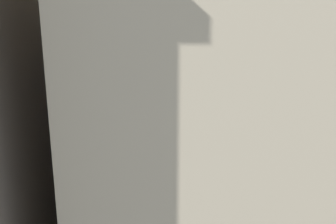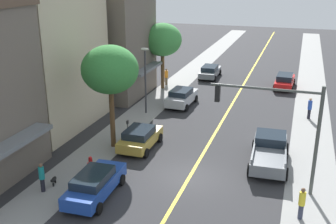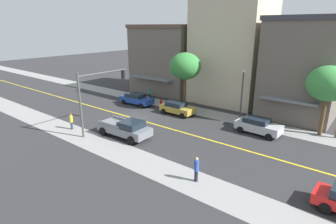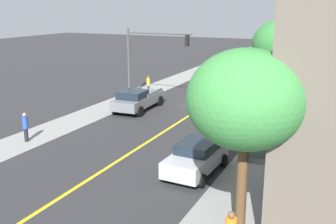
{
  "view_description": "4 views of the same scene",
  "coord_description": "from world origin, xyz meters",
  "px_view_note": "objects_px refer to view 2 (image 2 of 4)",
  "views": [
    {
      "loc": [
        -24.66,
        8.11,
        7.69
      ],
      "look_at": [
        -0.77,
        5.25,
        1.84
      ],
      "focal_mm": 36.44,
      "sensor_mm": 36.0,
      "label": 1
    },
    {
      "loc": [
        5.63,
        -21.06,
        11.78
      ],
      "look_at": [
        -3.07,
        5.19,
        2.08
      ],
      "focal_mm": 43.66,
      "sensor_mm": 36.0,
      "label": 2
    },
    {
      "loc": [
        20.59,
        21.49,
        10.1
      ],
      "look_at": [
        -0.41,
        4.79,
        1.59
      ],
      "focal_mm": 28.98,
      "sensor_mm": 36.0,
      "label": 3
    },
    {
      "loc": [
        -10.89,
        30.31,
        7.99
      ],
      "look_at": [
        -0.59,
        8.23,
        1.55
      ],
      "focal_mm": 43.1,
      "sensor_mm": 36.0,
      "label": 4
    }
  ],
  "objects_px": {
    "grey_pickup_truck": "(270,151)",
    "pedestrian_teal_shirt": "(42,177)",
    "pedestrian_yellow_shirt": "(302,203)",
    "street_lamp": "(145,73)",
    "blue_sedan_left_curb": "(95,184)",
    "silver_sedan_left_curb": "(182,97)",
    "fire_hydrant": "(91,163)",
    "traffic_light_mast": "(282,118)",
    "gold_sedan_left_curb": "(140,137)",
    "street_tree_right_corner": "(110,70)",
    "parking_meter": "(128,127)",
    "pedestrian_orange_shirt": "(166,76)",
    "small_dog": "(54,180)",
    "grey_sedan_left_curb": "(210,71)",
    "street_tree_left_near": "(162,40)",
    "pedestrian_blue_shirt": "(310,108)",
    "red_sedan_right_curb": "(285,81)"
  },
  "relations": [
    {
      "from": "pedestrian_orange_shirt",
      "to": "gold_sedan_left_curb",
      "type": "bearing_deg",
      "value": 174.7
    },
    {
      "from": "street_lamp",
      "to": "silver_sedan_left_curb",
      "type": "xyz_separation_m",
      "value": [
        2.34,
        2.92,
        -2.75
      ]
    },
    {
      "from": "blue_sedan_left_curb",
      "to": "pedestrian_yellow_shirt",
      "type": "height_order",
      "value": "pedestrian_yellow_shirt"
    },
    {
      "from": "traffic_light_mast",
      "to": "pedestrian_teal_shirt",
      "type": "distance_m",
      "value": 13.51
    },
    {
      "from": "street_tree_right_corner",
      "to": "gold_sedan_left_curb",
      "type": "height_order",
      "value": "street_tree_right_corner"
    },
    {
      "from": "street_tree_left_near",
      "to": "pedestrian_yellow_shirt",
      "type": "bearing_deg",
      "value": -54.86
    },
    {
      "from": "gold_sedan_left_curb",
      "to": "pedestrian_yellow_shirt",
      "type": "height_order",
      "value": "pedestrian_yellow_shirt"
    },
    {
      "from": "fire_hydrant",
      "to": "pedestrian_teal_shirt",
      "type": "xyz_separation_m",
      "value": [
        -1.25,
        -3.21,
        0.48
      ]
    },
    {
      "from": "gold_sedan_left_curb",
      "to": "grey_sedan_left_curb",
      "type": "bearing_deg",
      "value": -0.56
    },
    {
      "from": "street_lamp",
      "to": "grey_sedan_left_curb",
      "type": "relative_size",
      "value": 1.22
    },
    {
      "from": "street_tree_left_near",
      "to": "pedestrian_orange_shirt",
      "type": "xyz_separation_m",
      "value": [
        -0.06,
        1.38,
        -4.11
      ]
    },
    {
      "from": "traffic_light_mast",
      "to": "grey_pickup_truck",
      "type": "xyz_separation_m",
      "value": [
        -0.66,
        3.12,
        -3.36
      ]
    },
    {
      "from": "red_sedan_right_curb",
      "to": "grey_pickup_truck",
      "type": "xyz_separation_m",
      "value": [
        0.1,
        -18.53,
        0.1
      ]
    },
    {
      "from": "street_tree_right_corner",
      "to": "traffic_light_mast",
      "type": "xyz_separation_m",
      "value": [
        11.28,
        -2.47,
        -1.25
      ]
    },
    {
      "from": "grey_pickup_truck",
      "to": "pedestrian_teal_shirt",
      "type": "relative_size",
      "value": 3.22
    },
    {
      "from": "street_lamp",
      "to": "red_sedan_right_curb",
      "type": "height_order",
      "value": "street_lamp"
    },
    {
      "from": "traffic_light_mast",
      "to": "pedestrian_teal_shirt",
      "type": "bearing_deg",
      "value": 19.69
    },
    {
      "from": "traffic_light_mast",
      "to": "pedestrian_blue_shirt",
      "type": "distance_m",
      "value": 13.16
    },
    {
      "from": "street_tree_right_corner",
      "to": "street_lamp",
      "type": "distance_m",
      "value": 7.53
    },
    {
      "from": "grey_pickup_truck",
      "to": "small_dog",
      "type": "bearing_deg",
      "value": 117.73
    },
    {
      "from": "pedestrian_teal_shirt",
      "to": "street_tree_right_corner",
      "type": "bearing_deg",
      "value": 10.46
    },
    {
      "from": "grey_pickup_truck",
      "to": "pedestrian_yellow_shirt",
      "type": "relative_size",
      "value": 3.21
    },
    {
      "from": "red_sedan_right_curb",
      "to": "pedestrian_yellow_shirt",
      "type": "xyz_separation_m",
      "value": [
        2.17,
        -24.32,
        0.14
      ]
    },
    {
      "from": "red_sedan_right_curb",
      "to": "pedestrian_teal_shirt",
      "type": "distance_m",
      "value": 28.52
    },
    {
      "from": "street_tree_left_near",
      "to": "fire_hydrant",
      "type": "xyz_separation_m",
      "value": [
        1.73,
        -18.73,
        -4.61
      ]
    },
    {
      "from": "street_tree_right_corner",
      "to": "street_tree_left_near",
      "type": "bearing_deg",
      "value": 95.8
    },
    {
      "from": "street_tree_left_near",
      "to": "traffic_light_mast",
      "type": "relative_size",
      "value": 1.09
    },
    {
      "from": "street_lamp",
      "to": "small_dog",
      "type": "height_order",
      "value": "street_lamp"
    },
    {
      "from": "blue_sedan_left_curb",
      "to": "grey_pickup_truck",
      "type": "distance_m",
      "value": 11.18
    },
    {
      "from": "silver_sedan_left_curb",
      "to": "pedestrian_yellow_shirt",
      "type": "bearing_deg",
      "value": -142.49
    },
    {
      "from": "street_lamp",
      "to": "blue_sedan_left_curb",
      "type": "relative_size",
      "value": 1.19
    },
    {
      "from": "parking_meter",
      "to": "pedestrian_yellow_shirt",
      "type": "distance_m",
      "value": 14.05
    },
    {
      "from": "street_tree_left_near",
      "to": "pedestrian_yellow_shirt",
      "type": "relative_size",
      "value": 3.9
    },
    {
      "from": "fire_hydrant",
      "to": "grey_pickup_truck",
      "type": "xyz_separation_m",
      "value": [
        10.42,
        4.32,
        0.44
      ]
    },
    {
      "from": "fire_hydrant",
      "to": "gold_sedan_left_curb",
      "type": "height_order",
      "value": "gold_sedan_left_curb"
    },
    {
      "from": "fire_hydrant",
      "to": "traffic_light_mast",
      "type": "height_order",
      "value": "traffic_light_mast"
    },
    {
      "from": "blue_sedan_left_curb",
      "to": "pedestrian_blue_shirt",
      "type": "relative_size",
      "value": 2.65
    },
    {
      "from": "traffic_light_mast",
      "to": "small_dog",
      "type": "distance_m",
      "value": 13.27
    },
    {
      "from": "parking_meter",
      "to": "fire_hydrant",
      "type": "bearing_deg",
      "value": -91.88
    },
    {
      "from": "street_tree_right_corner",
      "to": "parking_meter",
      "type": "bearing_deg",
      "value": 77.04
    },
    {
      "from": "fire_hydrant",
      "to": "gold_sedan_left_curb",
      "type": "relative_size",
      "value": 0.21
    },
    {
      "from": "fire_hydrant",
      "to": "street_lamp",
      "type": "distance_m",
      "value": 11.4
    },
    {
      "from": "street_tree_left_near",
      "to": "gold_sedan_left_curb",
      "type": "height_order",
      "value": "street_tree_left_near"
    },
    {
      "from": "pedestrian_teal_shirt",
      "to": "silver_sedan_left_curb",
      "type": "bearing_deg",
      "value": 9.11
    },
    {
      "from": "grey_sedan_left_curb",
      "to": "small_dog",
      "type": "relative_size",
      "value": 6.74
    },
    {
      "from": "gold_sedan_left_curb",
      "to": "pedestrian_teal_shirt",
      "type": "bearing_deg",
      "value": 157.75
    },
    {
      "from": "street_tree_right_corner",
      "to": "grey_pickup_truck",
      "type": "relative_size",
      "value": 1.29
    },
    {
      "from": "red_sedan_right_curb",
      "to": "pedestrian_yellow_shirt",
      "type": "distance_m",
      "value": 24.42
    },
    {
      "from": "fire_hydrant",
      "to": "traffic_light_mast",
      "type": "xyz_separation_m",
      "value": [
        11.08,
        1.2,
        3.8
      ]
    },
    {
      "from": "pedestrian_orange_shirt",
      "to": "small_dog",
      "type": "xyz_separation_m",
      "value": [
        0.72,
        -22.53,
        -0.59
      ]
    }
  ]
}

